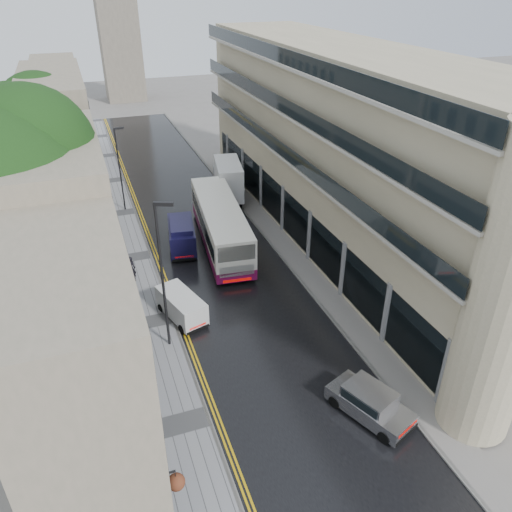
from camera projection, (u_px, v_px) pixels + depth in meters
road at (209, 246)px, 38.61m from camera, size 9.00×85.00×0.02m
left_sidewalk at (133, 258)px, 36.87m from camera, size 2.70×85.00×0.12m
right_sidewalk at (274, 234)px, 40.18m from camera, size 1.80×85.00×0.12m
old_shop_row at (66, 176)px, 34.91m from camera, size 4.50×56.00×12.00m
modern_block at (345, 150)px, 36.96m from camera, size 8.00×40.00×14.00m
tree_near at (4, 232)px, 25.37m from camera, size 10.56×10.56×13.89m
tree_far at (24, 164)px, 36.44m from camera, size 9.24×9.24×12.46m
cream_bus at (211, 248)px, 34.78m from camera, size 4.06×12.42×3.32m
white_lorry at (219, 187)px, 44.11m from camera, size 3.42×7.42×3.75m
silver_hatchback at (386, 430)px, 22.07m from camera, size 3.23×4.48×1.54m
white_van at (181, 321)px, 28.85m from camera, size 2.62×4.03×1.69m
navy_van at (171, 245)px, 36.16m from camera, size 2.58×4.92×2.39m
pedestrian at (131, 269)px, 33.46m from camera, size 0.79×0.61×1.93m
lamp_post_near at (163, 279)px, 26.12m from camera, size 0.98×0.58×8.66m
lamp_post_far at (120, 170)px, 42.52m from camera, size 0.82×0.23×7.23m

